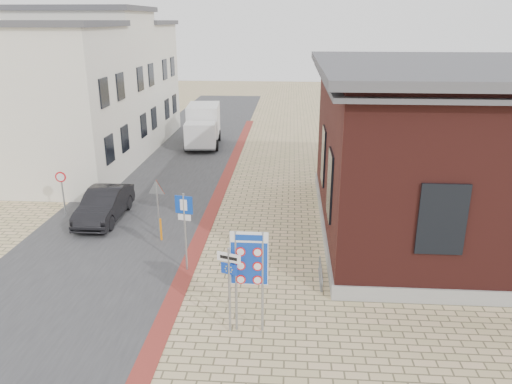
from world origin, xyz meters
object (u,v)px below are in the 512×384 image
(bollard, at_px, (161,230))
(border_sign, at_px, (249,261))
(box_truck, at_px, (203,125))
(sedan, at_px, (104,205))
(essen_sign, at_px, (229,277))
(parking_sign, at_px, (185,218))

(bollard, bearing_deg, border_sign, -55.43)
(border_sign, bearing_deg, box_truck, 103.36)
(sedan, relative_size, essen_sign, 1.63)
(parking_sign, bearing_deg, sedan, 148.01)
(box_truck, bearing_deg, essen_sign, -83.36)
(sedan, xyz_separation_m, box_truck, (1.96, 13.96, 0.72))
(box_truck, bearing_deg, border_sign, -81.96)
(box_truck, xyz_separation_m, border_sign, (5.04, -21.76, 0.77))
(box_truck, bearing_deg, parking_sign, -87.07)
(box_truck, height_order, bollard, box_truck)
(sedan, bearing_deg, border_sign, -48.73)
(essen_sign, xyz_separation_m, parking_sign, (-1.95, 3.50, 0.25))
(border_sign, height_order, bollard, border_sign)
(parking_sign, bearing_deg, bollard, 134.50)
(essen_sign, bearing_deg, box_truck, 121.43)
(border_sign, xyz_separation_m, parking_sign, (-2.48, 3.40, -0.21))
(box_truck, relative_size, essen_sign, 2.09)
(border_sign, bearing_deg, essen_sign, -169.59)
(sedan, distance_m, bollard, 3.61)
(parking_sign, height_order, bollard, parking_sign)
(box_truck, distance_m, essen_sign, 22.32)
(essen_sign, xyz_separation_m, bollard, (-3.46, 5.90, -1.25))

